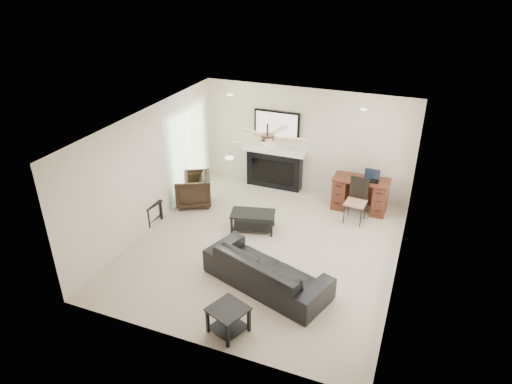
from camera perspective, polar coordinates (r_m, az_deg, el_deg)
room_shell at (r=8.24m, az=2.55°, el=2.94°), size 5.50×5.54×2.52m
sofa at (r=7.90m, az=1.35°, el=-9.68°), size 2.41×1.54×0.66m
armchair at (r=10.50m, az=-7.90°, el=0.31°), size 1.07×1.06×0.73m
coffee_table at (r=9.48m, az=-0.39°, el=-3.68°), size 0.99×0.70×0.40m
end_table_near at (r=7.13m, az=-3.48°, el=-15.68°), size 0.68×0.68×0.45m
end_table_left at (r=10.06m, az=-13.47°, el=-2.39°), size 0.56×0.56×0.45m
fireplace_unit at (r=10.98m, az=2.34°, el=5.19°), size 1.52×0.34×1.91m
desk at (r=10.41m, az=12.87°, el=-0.30°), size 1.22×0.56×0.76m
desk_chair at (r=9.87m, az=12.37°, el=-1.13°), size 0.46×0.47×0.97m
laptop at (r=10.15m, az=14.24°, el=1.94°), size 0.33×0.24×0.23m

